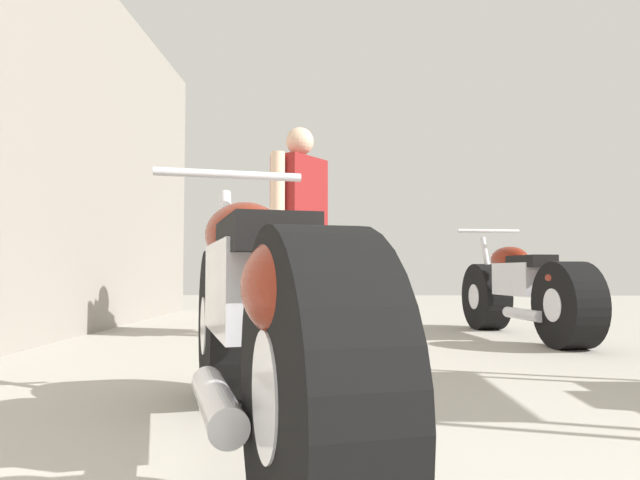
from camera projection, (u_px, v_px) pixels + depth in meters
ground_plane at (416, 359)px, 3.51m from camera, size 18.91×18.91×0.00m
motorcycle_maroon_cruiser at (254, 316)px, 1.68m from camera, size 0.86×1.97×0.94m
motorcycle_black_naked at (523, 291)px, 4.61m from camera, size 0.66×1.97×0.91m
mechanic_in_blue at (300, 218)px, 4.70m from camera, size 0.47×0.63×1.70m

